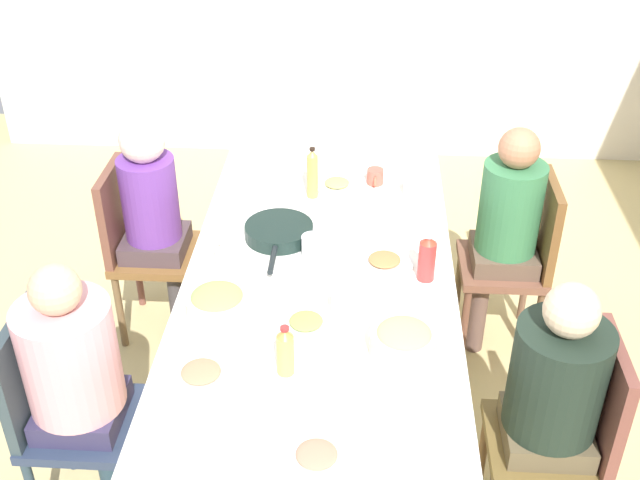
% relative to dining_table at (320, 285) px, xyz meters
% --- Properties ---
extents(ground_plane, '(6.35, 6.35, 0.00)m').
position_rel_dining_table_xyz_m(ground_plane, '(0.00, 0.00, -0.70)').
color(ground_plane, tan).
extents(dining_table, '(2.27, 1.08, 0.77)m').
position_rel_dining_table_xyz_m(dining_table, '(0.00, 0.00, 0.00)').
color(dining_table, white).
rests_on(dining_table, ground_plane).
extents(chair_0, '(0.40, 0.40, 0.90)m').
position_rel_dining_table_xyz_m(chair_0, '(0.57, 0.92, -0.19)').
color(chair_0, brown).
rests_on(chair_0, ground_plane).
extents(person_0, '(0.32, 0.32, 1.14)m').
position_rel_dining_table_xyz_m(person_0, '(0.57, 0.83, -0.01)').
color(person_0, brown).
rests_on(person_0, ground_plane).
extents(chair_1, '(0.40, 0.40, 0.90)m').
position_rel_dining_table_xyz_m(chair_1, '(-0.57, 0.92, -0.19)').
color(chair_1, brown).
rests_on(chair_1, ground_plane).
extents(person_1, '(0.30, 0.30, 1.16)m').
position_rel_dining_table_xyz_m(person_1, '(-0.57, 0.83, -0.01)').
color(person_1, brown).
rests_on(person_1, ground_plane).
extents(chair_2, '(0.40, 0.40, 0.90)m').
position_rel_dining_table_xyz_m(chair_2, '(0.57, -0.92, -0.19)').
color(chair_2, '#27324A').
rests_on(chair_2, ground_plane).
extents(person_2, '(0.34, 0.34, 1.14)m').
position_rel_dining_table_xyz_m(person_2, '(0.57, -0.83, -0.00)').
color(person_2, '#37344E').
rests_on(person_2, ground_plane).
extents(chair_3, '(0.40, 0.40, 0.90)m').
position_rel_dining_table_xyz_m(chair_3, '(-0.57, -0.92, -0.19)').
color(chair_3, brown).
rests_on(chair_3, ground_plane).
extents(person_3, '(0.30, 0.30, 1.16)m').
position_rel_dining_table_xyz_m(person_3, '(-0.57, -0.83, -0.00)').
color(person_3, '#40443E').
rests_on(person_3, ground_plane).
extents(plate_0, '(0.22, 0.22, 0.04)m').
position_rel_dining_table_xyz_m(plate_0, '(0.36, -0.03, 0.08)').
color(plate_0, white).
rests_on(plate_0, dining_table).
extents(plate_1, '(0.21, 0.21, 0.04)m').
position_rel_dining_table_xyz_m(plate_1, '(-0.70, 0.04, 0.08)').
color(plate_1, white).
rests_on(plate_1, dining_table).
extents(plate_2, '(0.23, 0.23, 0.04)m').
position_rel_dining_table_xyz_m(plate_2, '(0.98, 0.05, 0.08)').
color(plate_2, silver).
rests_on(plate_2, dining_table).
extents(plate_3, '(0.24, 0.24, 0.04)m').
position_rel_dining_table_xyz_m(plate_3, '(-0.06, 0.26, 0.08)').
color(plate_3, white).
rests_on(plate_3, dining_table).
extents(plate_4, '(0.24, 0.24, 0.04)m').
position_rel_dining_table_xyz_m(plate_4, '(0.65, -0.36, 0.08)').
color(plate_4, silver).
rests_on(plate_4, dining_table).
extents(bowl_0, '(0.24, 0.24, 0.11)m').
position_rel_dining_table_xyz_m(bowl_0, '(0.48, 0.32, 0.13)').
color(bowl_0, beige).
rests_on(bowl_0, dining_table).
extents(bowl_1, '(0.24, 0.24, 0.09)m').
position_rel_dining_table_xyz_m(bowl_1, '(0.28, -0.37, 0.11)').
color(bowl_1, beige).
rests_on(bowl_1, dining_table).
extents(serving_pan, '(0.47, 0.29, 0.06)m').
position_rel_dining_table_xyz_m(serving_pan, '(-0.24, -0.19, 0.10)').
color(serving_pan, black).
rests_on(serving_pan, dining_table).
extents(cup_0, '(0.12, 0.09, 0.09)m').
position_rel_dining_table_xyz_m(cup_0, '(0.28, 0.10, 0.12)').
color(cup_0, white).
rests_on(cup_0, dining_table).
extents(cup_1, '(0.11, 0.08, 0.08)m').
position_rel_dining_table_xyz_m(cup_1, '(-0.75, 0.22, 0.11)').
color(cup_1, '#C85445').
rests_on(cup_1, dining_table).
extents(cup_2, '(0.12, 0.09, 0.10)m').
position_rel_dining_table_xyz_m(cup_2, '(-0.10, -0.04, 0.12)').
color(cup_2, white).
rests_on(cup_2, dining_table).
extents(cup_3, '(0.11, 0.08, 0.09)m').
position_rel_dining_table_xyz_m(cup_3, '(-0.65, 0.39, 0.11)').
color(cup_3, white).
rests_on(cup_3, dining_table).
extents(bottle_0, '(0.05, 0.05, 0.25)m').
position_rel_dining_table_xyz_m(bottle_0, '(-0.61, -0.07, 0.19)').
color(bottle_0, gold).
rests_on(bottle_0, dining_table).
extents(bottle_1, '(0.06, 0.06, 0.21)m').
position_rel_dining_table_xyz_m(bottle_1, '(0.11, -0.37, 0.17)').
color(bottle_1, white).
rests_on(bottle_1, dining_table).
extents(bottle_2, '(0.06, 0.06, 0.19)m').
position_rel_dining_table_xyz_m(bottle_2, '(0.60, -0.08, 0.16)').
color(bottle_2, tan).
rests_on(bottle_2, dining_table).
extents(bottle_3, '(0.07, 0.07, 0.21)m').
position_rel_dining_table_xyz_m(bottle_3, '(0.02, 0.42, 0.17)').
color(bottle_3, red).
rests_on(bottle_3, dining_table).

